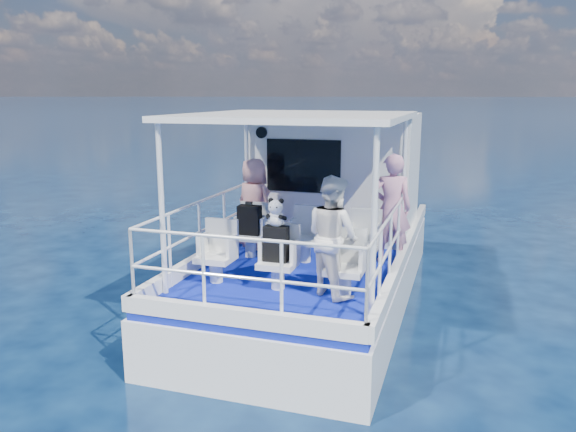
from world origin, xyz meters
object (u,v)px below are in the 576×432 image
(passenger_port_fwd, at_px, (254,204))
(passenger_stbd_aft, at_px, (333,236))
(backpack_center, at_px, (276,244))
(panda, at_px, (276,212))

(passenger_port_fwd, bearing_deg, passenger_stbd_aft, 157.33)
(backpack_center, height_order, panda, panda)
(passenger_port_fwd, distance_m, passenger_stbd_aft, 2.53)
(passenger_port_fwd, distance_m, backpack_center, 2.08)
(backpack_center, xyz_separation_m, panda, (0.00, -0.00, 0.42))
(passenger_port_fwd, xyz_separation_m, panda, (1.01, -1.81, 0.28))
(passenger_port_fwd, xyz_separation_m, passenger_stbd_aft, (1.77, -1.81, 0.02))
(passenger_port_fwd, xyz_separation_m, backpack_center, (1.01, -1.81, -0.14))
(passenger_stbd_aft, relative_size, panda, 4.21)
(passenger_port_fwd, distance_m, panda, 2.09)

